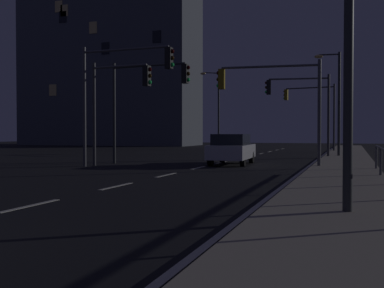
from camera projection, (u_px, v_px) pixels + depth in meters
ground_plane at (202, 167)px, 22.16m from camera, size 112.00×112.00×0.00m
sidewalk_right at (344, 169)px, 20.07m from camera, size 2.83×77.00×0.14m
lane_markings_center at (221, 163)px, 25.47m from camera, size 0.14×50.00×0.01m
lane_edge_line at (313, 163)px, 25.34m from camera, size 0.14×53.00×0.01m
car at (232, 149)px, 23.95m from camera, size 2.06×4.50×1.57m
traffic_light_near_right at (271, 91)px, 21.60m from camera, size 4.81×0.68×4.82m
traffic_light_far_right at (121, 80)px, 21.74m from camera, size 4.77×0.37×5.75m
traffic_light_mid_right at (312, 104)px, 40.23m from camera, size 4.43×0.88×5.65m
traffic_light_near_left at (146, 91)px, 24.00m from camera, size 4.49×0.60×5.34m
traffic_light_mid_left at (300, 99)px, 30.29m from camera, size 4.10×0.82×5.27m
traffic_light_far_left at (119, 93)px, 22.46m from camera, size 3.28×0.47×5.08m
street_lamp_mid_block at (335, 93)px, 30.68m from camera, size 1.68×0.43×6.81m
street_lamp_corner at (216, 103)px, 46.43m from camera, size 1.69×1.25×7.75m
building_distant at (109, 57)px, 63.29m from camera, size 24.05×8.22×23.91m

